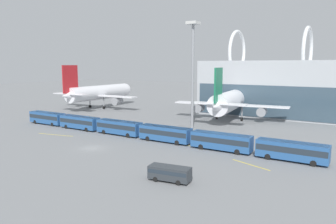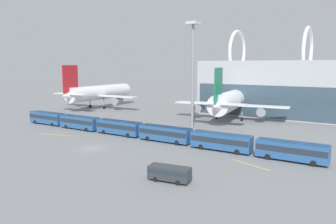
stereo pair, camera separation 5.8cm
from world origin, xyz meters
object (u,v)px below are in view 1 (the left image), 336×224
(airliner_at_gate_near, at_px, (98,93))
(shuttle_bus_0, at_px, (47,117))
(shuttle_bus_1, at_px, (80,122))
(shuttle_bus_3, at_px, (165,133))
(shuttle_bus_4, at_px, (221,141))
(service_van_foreground, at_px, (170,172))
(floodlight_mast, at_px, (193,61))
(shuttle_bus_5, at_px, (292,150))
(airliner_at_gate_far, at_px, (231,101))
(shuttle_bus_2, at_px, (119,127))

(airliner_at_gate_near, relative_size, shuttle_bus_0, 3.08)
(shuttle_bus_1, relative_size, shuttle_bus_3, 1.00)
(airliner_at_gate_near, bearing_deg, shuttle_bus_3, -124.52)
(shuttle_bus_3, distance_m, shuttle_bus_4, 12.64)
(service_van_foreground, relative_size, floodlight_mast, 0.23)
(shuttle_bus_1, relative_size, floodlight_mast, 0.44)
(airliner_at_gate_near, height_order, shuttle_bus_4, airliner_at_gate_near)
(shuttle_bus_5, height_order, service_van_foreground, shuttle_bus_5)
(shuttle_bus_1, relative_size, shuttle_bus_4, 1.00)
(airliner_at_gate_far, relative_size, service_van_foreground, 5.66)
(shuttle_bus_0, height_order, shuttle_bus_2, same)
(shuttle_bus_0, xyz_separation_m, shuttle_bus_3, (37.91, -0.17, 0.00))
(airliner_at_gate_far, height_order, shuttle_bus_2, airliner_at_gate_far)
(shuttle_bus_2, relative_size, floodlight_mast, 0.44)
(airliner_at_gate_near, bearing_deg, airliner_at_gate_far, -89.55)
(airliner_at_gate_near, height_order, service_van_foreground, airliner_at_gate_near)
(shuttle_bus_1, xyz_separation_m, shuttle_bus_4, (37.91, -0.29, 0.00))
(shuttle_bus_3, xyz_separation_m, shuttle_bus_5, (25.27, -0.37, 0.00))
(shuttle_bus_4, relative_size, floodlight_mast, 0.44)
(shuttle_bus_1, height_order, floodlight_mast, floodlight_mast)
(shuttle_bus_3, bearing_deg, service_van_foreground, -56.42)
(shuttle_bus_0, height_order, shuttle_bus_1, same)
(service_van_foreground, distance_m, floodlight_mast, 41.64)
(airliner_at_gate_near, xyz_separation_m, shuttle_bus_4, (62.44, -32.21, -3.83))
(shuttle_bus_3, bearing_deg, shuttle_bus_0, 179.10)
(airliner_at_gate_near, bearing_deg, shuttle_bus_2, -132.37)
(airliner_at_gate_far, height_order, shuttle_bus_5, airliner_at_gate_far)
(shuttle_bus_0, distance_m, shuttle_bus_3, 37.91)
(airliner_at_gate_far, relative_size, shuttle_bus_3, 2.98)
(airliner_at_gate_near, distance_m, shuttle_bus_4, 70.36)
(shuttle_bus_4, xyz_separation_m, floodlight_mast, (-14.88, 16.40, 15.03))
(shuttle_bus_3, bearing_deg, floodlight_mast, 97.29)
(shuttle_bus_2, height_order, shuttle_bus_4, same)
(shuttle_bus_4, bearing_deg, floodlight_mast, 131.39)
(airliner_at_gate_near, relative_size, floodlight_mast, 1.35)
(shuttle_bus_1, height_order, shuttle_bus_2, same)
(shuttle_bus_1, xyz_separation_m, floodlight_mast, (23.03, 16.12, 15.03))
(shuttle_bus_2, relative_size, shuttle_bus_5, 1.00)
(shuttle_bus_2, xyz_separation_m, shuttle_bus_4, (25.27, -0.45, 0.00))
(service_van_foreground, height_order, floodlight_mast, floodlight_mast)
(shuttle_bus_0, relative_size, shuttle_bus_1, 1.00)
(shuttle_bus_4, bearing_deg, shuttle_bus_0, 178.66)
(shuttle_bus_2, height_order, shuttle_bus_3, same)
(shuttle_bus_3, bearing_deg, shuttle_bus_4, -1.94)
(floodlight_mast, bearing_deg, service_van_foreground, -66.55)
(service_van_foreground, bearing_deg, shuttle_bus_0, -28.85)
(shuttle_bus_5, bearing_deg, airliner_at_gate_near, 156.79)
(airliner_at_gate_near, distance_m, shuttle_bus_2, 49.04)
(floodlight_mast, bearing_deg, shuttle_bus_0, -155.91)
(shuttle_bus_3, relative_size, service_van_foreground, 1.90)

